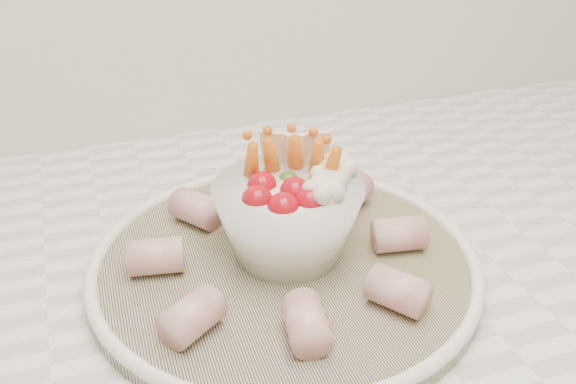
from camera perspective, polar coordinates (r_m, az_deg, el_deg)
name	(u,v)px	position (r m, az deg, el deg)	size (l,w,h in m)	color
serving_platter	(285,263)	(0.58, -0.31, -6.33)	(0.36, 0.36, 0.02)	navy
veggie_bowl	(290,214)	(0.57, 0.19, -1.97)	(0.13, 0.13, 0.11)	white
cured_meat_rolls	(283,244)	(0.57, -0.40, -4.68)	(0.27, 0.27, 0.03)	#BA555E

